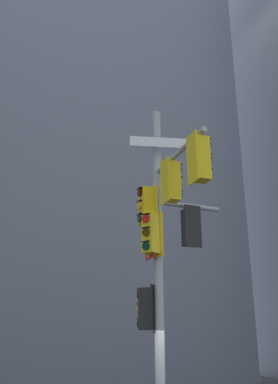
# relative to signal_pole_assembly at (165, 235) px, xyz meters

# --- Properties ---
(building_mid_block) EXTENTS (17.34, 17.34, 29.58)m
(building_mid_block) POSITION_rel_signal_pole_assembly_xyz_m (1.26, 20.93, 10.02)
(building_mid_block) COLOR slate
(building_mid_block) RESTS_ON ground
(signal_pole_assembly) EXTENTS (2.71, 3.15, 8.41)m
(signal_pole_assembly) POSITION_rel_signal_pole_assembly_xyz_m (0.00, 0.00, 0.00)
(signal_pole_assembly) COLOR #9EA0A3
(signal_pole_assembly) RESTS_ON ground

